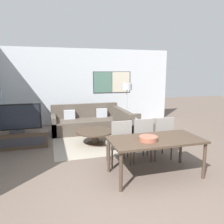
% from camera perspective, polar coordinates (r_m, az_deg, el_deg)
% --- Properties ---
extents(ground_plane, '(24.00, 24.00, 0.00)m').
position_cam_1_polar(ground_plane, '(3.67, 8.17, -21.97)').
color(ground_plane, brown).
extents(wall_back, '(6.82, 0.09, 2.80)m').
position_cam_1_polar(wall_back, '(8.39, -6.88, 6.66)').
color(wall_back, silver).
rests_on(wall_back, ground_plane).
extents(area_rug, '(2.23, 1.92, 0.01)m').
position_cam_1_polar(area_rug, '(6.08, -4.41, -8.28)').
color(area_rug, gray).
rests_on(area_rug, ground_plane).
extents(tv_console, '(1.48, 0.42, 0.41)m').
position_cam_1_polar(tv_console, '(6.22, -23.26, -6.75)').
color(tv_console, '#423326').
rests_on(tv_console, ground_plane).
extents(television, '(1.21, 0.20, 0.74)m').
position_cam_1_polar(television, '(6.08, -23.66, -1.53)').
color(television, '#2D2D33').
rests_on(television, tv_console).
extents(sofa_main, '(2.26, 0.93, 0.88)m').
position_cam_1_polar(sofa_main, '(7.30, -6.65, -2.84)').
color(sofa_main, '#51473D').
rests_on(sofa_main, ground_plane).
extents(sofa_side, '(0.93, 1.50, 0.88)m').
position_cam_1_polar(sofa_side, '(6.47, 5.30, -4.57)').
color(sofa_side, '#51473D').
rests_on(sofa_side, ground_plane).
extents(coffee_table, '(1.03, 1.03, 0.38)m').
position_cam_1_polar(coffee_table, '(6.00, -4.45, -5.73)').
color(coffee_table, '#423326').
rests_on(coffee_table, ground_plane).
extents(dining_table, '(1.74, 0.87, 0.73)m').
position_cam_1_polar(dining_table, '(4.21, 11.32, -7.78)').
color(dining_table, '#423326').
rests_on(dining_table, ground_plane).
extents(dining_chair_left, '(0.46, 0.46, 0.98)m').
position_cam_1_polar(dining_chair_left, '(4.61, 2.05, -7.53)').
color(dining_chair_left, gray).
rests_on(dining_chair_left, ground_plane).
extents(dining_chair_centre, '(0.46, 0.46, 0.98)m').
position_cam_1_polar(dining_chair_centre, '(4.82, 7.57, -6.80)').
color(dining_chair_centre, gray).
rests_on(dining_chair_centre, ground_plane).
extents(dining_chair_right, '(0.46, 0.46, 0.98)m').
position_cam_1_polar(dining_chair_right, '(5.04, 12.82, -6.22)').
color(dining_chair_right, gray).
rests_on(dining_chair_right, ground_plane).
extents(fruit_bowl, '(0.33, 0.33, 0.08)m').
position_cam_1_polar(fruit_bowl, '(4.03, 9.46, -6.78)').
color(fruit_bowl, '#995642').
rests_on(fruit_bowl, dining_table).
extents(floor_lamp, '(0.33, 0.33, 1.57)m').
position_cam_1_polar(floor_lamp, '(7.45, 3.94, 5.62)').
color(floor_lamp, '#2D2D33').
rests_on(floor_lamp, ground_plane).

